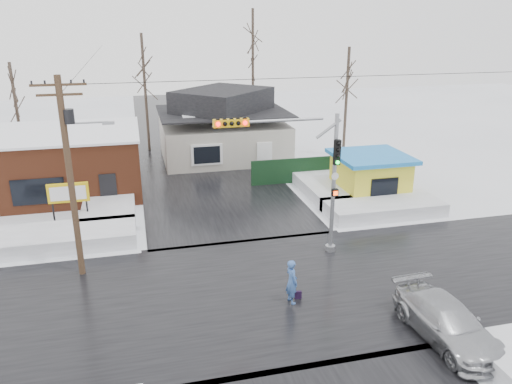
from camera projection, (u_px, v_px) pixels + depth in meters
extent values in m
plane|color=white|center=(270.00, 290.00, 21.62)|extent=(120.00, 120.00, 0.00)
cube|color=black|center=(270.00, 290.00, 21.61)|extent=(10.00, 120.00, 0.02)
cube|color=black|center=(270.00, 290.00, 21.61)|extent=(120.00, 10.00, 0.02)
cube|color=white|center=(67.00, 237.00, 25.86)|extent=(7.00, 3.00, 0.80)
cube|color=white|center=(383.00, 207.00, 29.93)|extent=(7.00, 3.00, 0.80)
cube|color=white|center=(110.00, 202.00, 30.90)|extent=(3.00, 8.00, 0.80)
cube|color=white|center=(322.00, 184.00, 34.06)|extent=(3.00, 8.00, 0.80)
cylinder|color=gray|center=(334.00, 185.00, 24.11)|extent=(0.20, 0.20, 7.00)
cylinder|color=gray|center=(330.00, 248.00, 25.22)|extent=(0.50, 0.50, 0.30)
cylinder|color=gray|center=(275.00, 121.00, 22.35)|extent=(4.60, 0.14, 0.14)
cube|color=gold|center=(231.00, 123.00, 21.89)|extent=(1.60, 0.28, 0.35)
sphere|color=#FF0C0C|center=(218.00, 124.00, 21.61)|extent=(0.20, 0.20, 0.20)
sphere|color=#FF0C0C|center=(245.00, 123.00, 21.88)|extent=(0.20, 0.20, 0.20)
cube|color=black|center=(337.00, 152.00, 23.37)|extent=(0.30, 0.22, 1.20)
sphere|color=#0CE533|center=(338.00, 162.00, 23.39)|extent=(0.18, 0.18, 0.18)
cube|color=black|center=(335.00, 193.00, 24.03)|extent=(0.30, 0.20, 0.35)
cylinder|color=#382619|center=(71.00, 181.00, 21.53)|extent=(0.28, 0.28, 9.00)
cube|color=#382619|center=(58.00, 85.00, 20.17)|extent=(2.20, 0.10, 0.10)
cube|color=#382619|center=(60.00, 95.00, 20.31)|extent=(1.80, 0.10, 0.10)
cylinder|color=black|center=(69.00, 116.00, 20.66)|extent=(0.44, 0.44, 0.60)
cylinder|color=gray|center=(86.00, 123.00, 20.91)|extent=(1.80, 0.08, 0.08)
cube|color=gray|center=(108.00, 123.00, 21.13)|extent=(0.50, 0.22, 0.12)
cube|color=brown|center=(47.00, 164.00, 33.13)|extent=(12.00, 8.00, 4.00)
cube|color=white|center=(42.00, 133.00, 32.45)|extent=(12.20, 8.20, 0.15)
cube|color=black|center=(38.00, 191.00, 29.64)|extent=(3.00, 0.08, 1.60)
cube|color=black|center=(109.00, 191.00, 30.65)|extent=(1.00, 0.08, 2.20)
cylinder|color=black|center=(54.00, 213.00, 27.79)|extent=(0.10, 0.10, 1.80)
cylinder|color=black|center=(87.00, 210.00, 28.19)|extent=(0.10, 0.10, 1.80)
cube|color=gold|center=(68.00, 193.00, 27.63)|extent=(2.20, 0.18, 1.10)
cube|color=white|center=(68.00, 193.00, 27.53)|extent=(1.90, 0.02, 0.80)
cube|color=#BBB5A9|center=(223.00, 140.00, 41.73)|extent=(10.00, 8.00, 3.00)
cube|color=black|center=(223.00, 111.00, 40.94)|extent=(10.40, 8.40, 0.12)
pyramid|color=black|center=(222.00, 100.00, 40.63)|extent=(9.00, 7.00, 1.80)
cube|color=brown|center=(258.00, 96.00, 42.25)|extent=(0.70, 0.70, 1.40)
cube|color=white|center=(207.00, 155.00, 37.60)|extent=(2.40, 0.12, 1.60)
cube|color=yellow|center=(370.00, 178.00, 32.50)|extent=(4.00, 4.00, 2.60)
cube|color=#196EBB|center=(371.00, 156.00, 32.02)|extent=(4.60, 4.60, 0.25)
cube|color=black|center=(384.00, 188.00, 30.64)|extent=(1.80, 0.06, 1.20)
cube|color=black|center=(306.00, 170.00, 35.62)|extent=(8.00, 0.12, 1.80)
cylinder|color=#332821|center=(145.00, 94.00, 42.89)|extent=(0.24, 0.24, 10.00)
cylinder|color=#332821|center=(253.00, 76.00, 46.65)|extent=(0.24, 0.24, 12.00)
cylinder|color=#332821|center=(346.00, 103.00, 41.17)|extent=(0.24, 0.24, 9.00)
cylinder|color=#332821|center=(17.00, 114.00, 39.12)|extent=(0.24, 0.24, 8.00)
imported|color=#395EA1|center=(292.00, 282.00, 20.38)|extent=(0.58, 0.77, 1.91)
imported|color=#A7AAAF|center=(446.00, 322.00, 18.12)|extent=(2.28, 5.03, 1.43)
cube|color=black|center=(298.00, 295.00, 20.88)|extent=(0.29, 0.16, 0.35)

